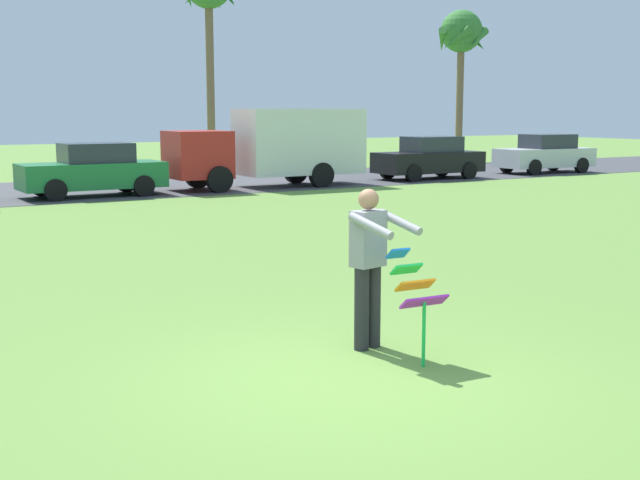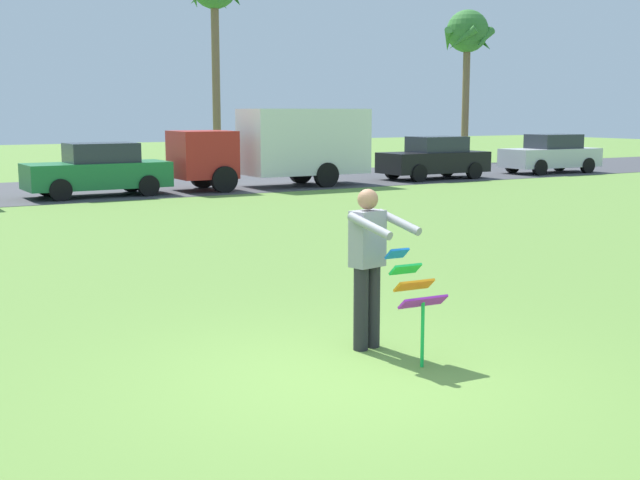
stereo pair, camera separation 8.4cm
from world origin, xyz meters
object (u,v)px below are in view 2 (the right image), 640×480
at_px(parked_car_green, 98,171).
at_px(person_kite_flyer, 369,262).
at_px(parked_car_silver, 551,154).
at_px(palm_tree_far_left, 467,37).
at_px(kite_held, 414,289).
at_px(parked_truck_red_cab, 282,145).
at_px(parked_car_black, 434,159).

bearing_deg(parked_car_green, person_kite_flyer, -96.17).
bearing_deg(parked_car_silver, parked_car_green, 179.99).
bearing_deg(palm_tree_far_left, parked_car_silver, -104.91).
distance_m(kite_held, parked_car_green, 18.26).
relative_size(person_kite_flyer, palm_tree_far_left, 0.23).
xyz_separation_m(kite_held, parked_truck_red_cab, (8.02, 18.17, 0.64)).
bearing_deg(palm_tree_far_left, parked_car_black, -135.65).
height_order(kite_held, parked_car_green, parked_car_green).
height_order(parked_car_black, parked_car_silver, same).
bearing_deg(palm_tree_far_left, parked_car_green, -158.99).
bearing_deg(parked_truck_red_cab, kite_held, -113.83).
xyz_separation_m(parked_car_green, palm_tree_far_left, (20.94, 8.04, 5.44)).
xyz_separation_m(parked_truck_red_cab, parked_car_black, (6.47, -0.00, -0.64)).
xyz_separation_m(parked_car_black, parked_car_silver, (6.08, -0.00, 0.00)).
height_order(parked_car_silver, palm_tree_far_left, palm_tree_far_left).
distance_m(kite_held, parked_truck_red_cab, 19.87).
xyz_separation_m(kite_held, palm_tree_far_left, (22.72, 26.21, 5.44)).
distance_m(person_kite_flyer, parked_truck_red_cab, 19.33).
bearing_deg(person_kite_flyer, parked_truck_red_cab, 65.08).
xyz_separation_m(kite_held, parked_car_green, (1.78, 18.17, 0.01)).
xyz_separation_m(parked_truck_red_cab, parked_car_silver, (12.55, -0.00, -0.64)).
distance_m(person_kite_flyer, kite_held, 0.68).
bearing_deg(kite_held, parked_truck_red_cab, 66.17).
xyz_separation_m(person_kite_flyer, parked_car_black, (14.61, 17.52, -0.18)).
height_order(kite_held, palm_tree_far_left, palm_tree_far_left).
bearing_deg(kite_held, palm_tree_far_left, 49.08).
relative_size(parked_car_green, parked_car_black, 1.01).
height_order(parked_truck_red_cab, parked_car_silver, parked_truck_red_cab).
bearing_deg(kite_held, parked_car_green, 84.42).
bearing_deg(person_kite_flyer, parked_car_green, 83.83).
relative_size(parked_truck_red_cab, parked_car_black, 1.60).
distance_m(parked_car_green, palm_tree_far_left, 23.08).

